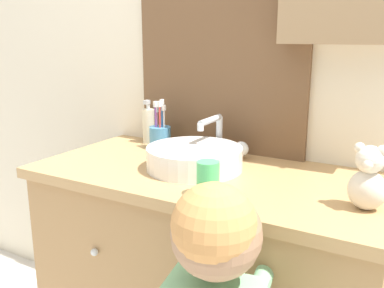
{
  "coord_description": "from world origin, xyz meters",
  "views": [
    {
      "loc": [
        0.61,
        -0.86,
        1.25
      ],
      "look_at": [
        -0.03,
        0.27,
        0.92
      ],
      "focal_mm": 40.0,
      "sensor_mm": 36.0,
      "label": 1
    }
  ],
  "objects_px": {
    "sink_basin": "(196,157)",
    "toothbrush_holder": "(160,136)",
    "teddy_bear": "(368,179)",
    "soap_dispenser": "(149,125)",
    "drinking_cup": "(208,179)"
  },
  "relations": [
    {
      "from": "sink_basin",
      "to": "toothbrush_holder",
      "type": "relative_size",
      "value": 1.92
    },
    {
      "from": "teddy_bear",
      "to": "toothbrush_holder",
      "type": "bearing_deg",
      "value": 162.72
    },
    {
      "from": "sink_basin",
      "to": "soap_dispenser",
      "type": "height_order",
      "value": "soap_dispenser"
    },
    {
      "from": "soap_dispenser",
      "to": "drinking_cup",
      "type": "distance_m",
      "value": 0.64
    },
    {
      "from": "soap_dispenser",
      "to": "teddy_bear",
      "type": "height_order",
      "value": "soap_dispenser"
    },
    {
      "from": "sink_basin",
      "to": "toothbrush_holder",
      "type": "xyz_separation_m",
      "value": [
        -0.25,
        0.16,
        0.01
      ]
    },
    {
      "from": "toothbrush_holder",
      "to": "soap_dispenser",
      "type": "distance_m",
      "value": 0.11
    },
    {
      "from": "sink_basin",
      "to": "teddy_bear",
      "type": "relative_size",
      "value": 2.15
    },
    {
      "from": "soap_dispenser",
      "to": "toothbrush_holder",
      "type": "bearing_deg",
      "value": -29.51
    },
    {
      "from": "toothbrush_holder",
      "to": "teddy_bear",
      "type": "height_order",
      "value": "toothbrush_holder"
    },
    {
      "from": "toothbrush_holder",
      "to": "drinking_cup",
      "type": "distance_m",
      "value": 0.54
    },
    {
      "from": "toothbrush_holder",
      "to": "teddy_bear",
      "type": "xyz_separation_m",
      "value": [
        0.79,
        -0.25,
        0.03
      ]
    },
    {
      "from": "drinking_cup",
      "to": "teddy_bear",
      "type": "bearing_deg",
      "value": 16.2
    },
    {
      "from": "soap_dispenser",
      "to": "teddy_bear",
      "type": "relative_size",
      "value": 1.04
    },
    {
      "from": "toothbrush_holder",
      "to": "soap_dispenser",
      "type": "xyz_separation_m",
      "value": [
        -0.09,
        0.05,
        0.02
      ]
    }
  ]
}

